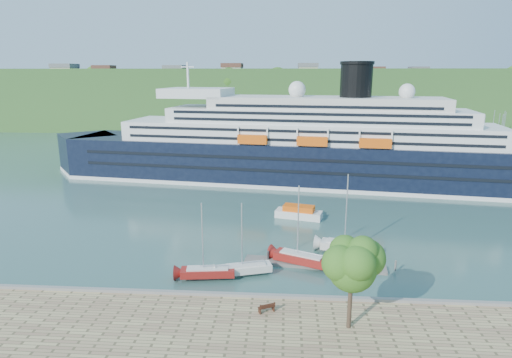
{
  "coord_description": "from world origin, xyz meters",
  "views": [
    {
      "loc": [
        1.44,
        -38.32,
        22.56
      ],
      "look_at": [
        -3.29,
        30.0,
        5.48
      ],
      "focal_mm": 30.0,
      "sensor_mm": 36.0,
      "label": 1
    }
  ],
  "objects": [
    {
      "name": "cruise_ship",
      "position": [
        3.64,
        50.5,
        12.39
      ],
      "size": [
        111.54,
        30.43,
        24.79
      ],
      "primitive_type": null,
      "rotation": [
        0.0,
        0.0,
        -0.13
      ],
      "color": "black",
      "rests_on": "ground"
    },
    {
      "name": "promenade_tree",
      "position": [
        7.2,
        -4.83,
        5.59
      ],
      "size": [
        5.55,
        5.55,
        9.19
      ],
      "primitive_type": null,
      "color": "#2A5817",
      "rests_on": "promenade"
    },
    {
      "name": "quay_coping",
      "position": [
        0.0,
        -0.2,
        1.15
      ],
      "size": [
        220.0,
        0.5,
        0.3
      ],
      "primitive_type": "cube",
      "color": "slate",
      "rests_on": "promenade"
    },
    {
      "name": "sailboat_white_far",
      "position": [
        9.71,
        13.01,
        5.0
      ],
      "size": [
        8.04,
        4.12,
        10.01
      ],
      "primitive_type": null,
      "rotation": [
        0.0,
        0.0,
        -0.27
      ],
      "color": "silver",
      "rests_on": "ground"
    },
    {
      "name": "sailboat_white_near",
      "position": [
        -2.8,
        6.32,
        4.14
      ],
      "size": [
        6.66,
        3.61,
        8.29
      ],
      "primitive_type": null,
      "rotation": [
        0.0,
        0.0,
        0.3
      ],
      "color": "silver",
      "rests_on": "ground"
    },
    {
      "name": "ground",
      "position": [
        0.0,
        0.0,
        0.0
      ],
      "size": [
        400.0,
        400.0,
        0.0
      ],
      "primitive_type": "plane",
      "color": "#30564E",
      "rests_on": "ground"
    },
    {
      "name": "sailboat_extra",
      "position": [
        -6.99,
        5.05,
        4.28
      ],
      "size": [
        6.8,
        2.63,
        8.56
      ],
      "primitive_type": null,
      "rotation": [
        0.0,
        0.0,
        0.12
      ],
      "color": "maroon",
      "rests_on": "ground"
    },
    {
      "name": "floating_pontoon",
      "position": [
        5.13,
        9.3,
        0.19
      ],
      "size": [
        16.96,
        3.94,
        0.37
      ],
      "primitive_type": null,
      "rotation": [
        0.0,
        0.0,
        -0.11
      ],
      "color": "slate",
      "rests_on": "ground"
    },
    {
      "name": "tender_launch",
      "position": [
        3.76,
        26.79,
        1.02
      ],
      "size": [
        7.79,
        4.29,
        2.04
      ],
      "primitive_type": null,
      "rotation": [
        0.0,
        0.0,
        -0.25
      ],
      "color": "#EC580D",
      "rests_on": "ground"
    },
    {
      "name": "park_bench",
      "position": [
        -0.06,
        -2.87,
        1.52
      ],
      "size": [
        1.76,
        1.29,
        1.04
      ],
      "primitive_type": null,
      "rotation": [
        0.0,
        0.0,
        0.43
      ],
      "color": "#3F1D12",
      "rests_on": "promenade"
    },
    {
      "name": "far_hillside",
      "position": [
        0.0,
        145.0,
        12.0
      ],
      "size": [
        400.0,
        50.0,
        24.0
      ],
      "primitive_type": "cube",
      "color": "#2A5421",
      "rests_on": "ground"
    },
    {
      "name": "sailboat_red",
      "position": [
        3.57,
        9.24,
        4.72
      ],
      "size": [
        7.52,
        4.8,
        9.45
      ],
      "primitive_type": null,
      "rotation": [
        0.0,
        0.0,
        -0.41
      ],
      "color": "maroon",
      "rests_on": "ground"
    }
  ]
}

